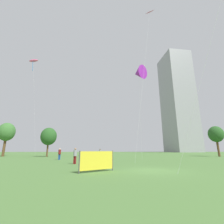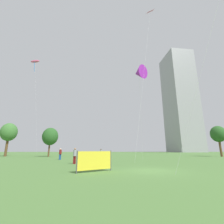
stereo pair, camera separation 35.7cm
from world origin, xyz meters
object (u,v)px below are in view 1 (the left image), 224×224
(kite_flying_0, at_px, (150,12))
(park_tree_0, at_px, (49,136))
(park_tree_1, at_px, (7,132))
(distant_highrise_0, at_px, (177,101))
(person_standing_0, at_px, (75,155))
(event_banner, at_px, (97,161))
(person_standing_2, at_px, (60,153))
(park_tree_2, at_px, (216,134))
(kite_flying_2, at_px, (139,73))
(kite_flying_3, at_px, (34,61))
(person_standing_1, at_px, (100,152))

(kite_flying_0, bearing_deg, park_tree_0, 148.96)
(park_tree_1, bearing_deg, distant_highrise_0, 42.35)
(person_standing_0, height_order, event_banner, person_standing_0)
(park_tree_1, bearing_deg, event_banner, -49.89)
(person_standing_2, bearing_deg, park_tree_2, 160.25)
(kite_flying_0, distance_m, kite_flying_2, 15.42)
(kite_flying_2, height_order, kite_flying_3, kite_flying_3)
(person_standing_2, relative_size, kite_flying_0, 0.06)
(person_standing_2, xyz_separation_m, event_banner, (6.94, -15.05, -0.27))
(park_tree_0, height_order, event_banner, park_tree_0)
(person_standing_0, bearing_deg, kite_flying_3, -34.79)
(person_standing_0, xyz_separation_m, kite_flying_2, (9.38, 5.53, 13.74))
(person_standing_2, bearing_deg, event_banner, 77.57)
(person_standing_1, height_order, kite_flying_2, kite_flying_2)
(park_tree_0, relative_size, park_tree_2, 0.93)
(park_tree_1, distance_m, event_banner, 39.59)
(person_standing_2, distance_m, kite_flying_2, 19.39)
(person_standing_0, xyz_separation_m, kite_flying_0, (12.65, 7.06, 28.74))
(person_standing_0, height_order, kite_flying_3, kite_flying_3)
(kite_flying_0, relative_size, park_tree_0, 4.31)
(person_standing_1, height_order, distant_highrise_0, distant_highrise_0)
(park_tree_2, bearing_deg, kite_flying_0, -147.35)
(person_standing_1, distance_m, event_banner, 23.02)
(park_tree_2, bearing_deg, person_standing_2, -162.56)
(event_banner, bearing_deg, person_standing_0, 112.86)
(park_tree_1, height_order, distant_highrise_0, distant_highrise_0)
(park_tree_1, relative_size, event_banner, 3.50)
(person_standing_0, distance_m, event_banner, 7.42)
(person_standing_2, distance_m, park_tree_0, 14.92)
(park_tree_1, bearing_deg, park_tree_2, -3.69)
(kite_flying_0, distance_m, park_tree_1, 45.21)
(park_tree_1, bearing_deg, person_standing_0, -45.98)
(park_tree_0, xyz_separation_m, park_tree_2, (42.91, -1.42, 0.60))
(kite_flying_3, bearing_deg, kite_flying_2, -29.37)
(park_tree_2, xyz_separation_m, event_banner, (-29.41, -26.47, -4.72))
(kite_flying_2, height_order, event_banner, kite_flying_2)
(park_tree_0, bearing_deg, distant_highrise_0, 47.18)
(person_standing_2, distance_m, park_tree_2, 38.36)
(park_tree_0, bearing_deg, park_tree_2, -1.90)
(park_tree_1, bearing_deg, kite_flying_2, -29.03)
(kite_flying_0, distance_m, distant_highrise_0, 111.15)
(kite_flying_2, xyz_separation_m, kite_flying_3, (-25.81, 14.53, 10.80))
(park_tree_0, height_order, park_tree_1, park_tree_1)
(distant_highrise_0, bearing_deg, park_tree_1, -142.71)
(kite_flying_3, xyz_separation_m, distant_highrise_0, (82.43, 83.68, 16.78))
(person_standing_2, bearing_deg, person_standing_1, -166.71)
(person_standing_1, distance_m, kite_flying_3, 31.22)
(person_standing_0, height_order, park_tree_2, park_tree_2)
(distant_highrise_0, bearing_deg, park_tree_0, -137.88)
(kite_flying_3, relative_size, event_banner, 10.54)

